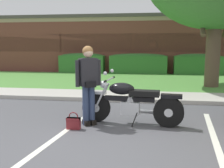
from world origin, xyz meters
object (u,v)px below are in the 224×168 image
Objects in this scene: rider_person at (88,79)px; hedge_center_left at (138,63)px; brick_building at (137,44)px; motorcycle at (135,103)px; handbag at (74,122)px; hedge_center_right at (198,64)px; hedge_left at (82,63)px.

hedge_center_left is (0.52, 10.38, -0.34)m from rider_person.
hedge_center_left is 5.42m from brick_building.
brick_building is (-0.36, 5.29, 1.15)m from hedge_center_left.
motorcycle is 6.23× the size of handbag.
hedge_center_right is (3.41, 0.00, 0.00)m from hedge_center_left.
hedge_left is 1.01× the size of hedge_center_right.
hedge_center_left is 1.25× the size of hedge_center_right.
hedge_center_right is at bearing 69.26° from rider_person.
rider_person is at bearing -170.68° from motorcycle.
motorcycle is at bearing -106.00° from hedge_center_right.
brick_building is (3.05, 5.29, 1.15)m from hedge_left.
hedge_left reaches higher than motorcycle.
hedge_center_right reaches higher than handbag.
motorcycle is 10.23m from hedge_center_left.
motorcycle is at bearing 9.32° from rider_person.
hedge_center_left reaches higher than handbag.
rider_person is at bearing -110.74° from hedge_center_right.
hedge_left is (-3.89, 10.22, 0.17)m from motorcycle.
hedge_left is at bearing -180.00° from hedge_center_right.
motorcycle is 0.82× the size of hedge_left.
hedge_center_right is (2.93, 10.22, 0.17)m from motorcycle.
brick_building reaches higher than hedge_center_left.
rider_person is 0.95m from handbag.
motorcycle is 0.67× the size of hedge_center_left.
rider_person is 15.69m from brick_building.
handbag is (-1.24, -0.54, -0.34)m from motorcycle.
hedge_left is 6.82m from hedge_center_right.
handbag is at bearing -91.43° from brick_building.
hedge_left is 0.81× the size of hedge_center_left.
hedge_center_left and hedge_center_right have the same top height.
motorcycle reaches higher than handbag.
rider_person is 0.51× the size of hedge_center_left.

